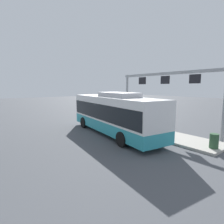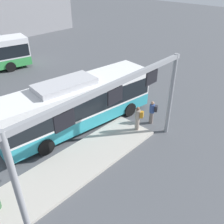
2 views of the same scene
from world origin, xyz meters
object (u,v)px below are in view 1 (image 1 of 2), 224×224
object	(u,v)px
bus_main	(113,112)
person_boarding	(125,115)
person_waiting_near	(117,115)
trash_bin	(214,141)

from	to	relation	value
bus_main	person_boarding	world-z (taller)	bus_main
person_waiting_near	trash_bin	xyz separation A→B (m)	(-10.47, 0.94, -0.28)
bus_main	person_boarding	size ratio (longest dim) A/B	6.45
bus_main	trash_bin	world-z (taller)	bus_main
bus_main	person_boarding	xyz separation A→B (m)	(2.11, -3.27, -0.76)
person_waiting_near	bus_main	bearing A→B (deg)	21.82
person_boarding	trash_bin	xyz separation A→B (m)	(-9.02, 0.85, -0.44)
person_boarding	trash_bin	size ratio (longest dim) A/B	1.86
bus_main	person_waiting_near	world-z (taller)	bus_main
person_boarding	person_waiting_near	xyz separation A→B (m)	(1.45, -0.09, -0.16)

